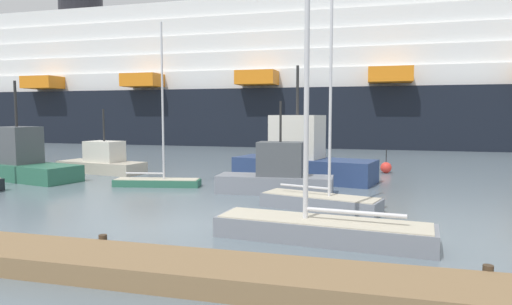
# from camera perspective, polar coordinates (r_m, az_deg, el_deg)

# --- Properties ---
(ground_plane) EXTENTS (600.00, 600.00, 0.00)m
(ground_plane) POSITION_cam_1_polar(r_m,az_deg,el_deg) (17.09, -12.10, -9.26)
(ground_plane) COLOR slate
(dock_pier) EXTENTS (25.51, 2.30, 0.65)m
(dock_pier) POSITION_cam_1_polar(r_m,az_deg,el_deg) (13.15, -21.73, -12.60)
(dock_pier) COLOR olive
(dock_pier) RESTS_ON ground_plane
(sailboat_1) EXTENTS (5.08, 2.00, 9.30)m
(sailboat_1) POSITION_cam_1_polar(r_m,az_deg,el_deg) (26.42, -12.46, -3.26)
(sailboat_1) COLOR #2D6B51
(sailboat_1) RESTS_ON ground_plane
(sailboat_2) EXTENTS (7.25, 2.45, 10.72)m
(sailboat_2) POSITION_cam_1_polar(r_m,az_deg,el_deg) (14.99, 8.40, -9.11)
(sailboat_2) COLOR gray
(sailboat_2) RESTS_ON ground_plane
(sailboat_3) EXTENTS (5.40, 2.87, 9.08)m
(sailboat_3) POSITION_cam_1_polar(r_m,az_deg,el_deg) (19.70, 8.18, -5.99)
(sailboat_3) COLOR gray
(sailboat_3) RESTS_ON ground_plane
(fishing_boat_0) EXTENTS (6.14, 2.21, 4.83)m
(fishing_boat_0) POSITION_cam_1_polar(r_m,az_deg,el_deg) (23.50, 2.65, -2.91)
(fishing_boat_0) COLOR gray
(fishing_boat_0) RESTS_ON ground_plane
(fishing_boat_1) EXTENTS (8.68, 4.46, 6.26)m
(fishing_boat_1) POSITION_cam_1_polar(r_m,az_deg,el_deg) (32.21, -27.79, -1.08)
(fishing_boat_1) COLOR #2D6B51
(fishing_boat_1) RESTS_ON ground_plane
(fishing_boat_2) EXTENTS (9.16, 4.71, 7.15)m
(fishing_boat_2) POSITION_cam_1_polar(r_m,az_deg,el_deg) (28.09, 5.80, -0.75)
(fishing_boat_2) COLOR navy
(fishing_boat_2) RESTS_ON ground_plane
(fishing_boat_3) EXTENTS (6.76, 3.31, 4.52)m
(fishing_boat_3) POSITION_cam_1_polar(r_m,az_deg,el_deg) (33.58, -18.99, -1.10)
(fishing_boat_3) COLOR #BCB29E
(fishing_boat_3) RESTS_ON ground_plane
(channel_buoy_0) EXTENTS (0.78, 0.78, 1.67)m
(channel_buoy_0) POSITION_cam_1_polar(r_m,az_deg,el_deg) (32.91, 16.24, -1.85)
(channel_buoy_0) COLOR red
(channel_buoy_0) RESTS_ON ground_plane
(cruise_ship) EXTENTS (134.76, 21.85, 26.25)m
(cruise_ship) POSITION_cam_1_polar(r_m,az_deg,el_deg) (67.48, -4.31, 8.55)
(cruise_ship) COLOR black
(cruise_ship) RESTS_ON ground_plane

